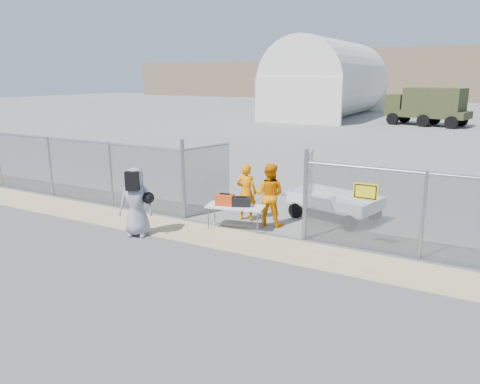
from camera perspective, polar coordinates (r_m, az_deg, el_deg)
The scene contains 13 objects.
ground at distance 12.21m, azimuth -4.56°, elevation -7.03°, with size 160.00×160.00×0.00m, color #525252.
tarmac_inside at distance 52.06m, azimuth 21.95°, elevation 8.26°, with size 160.00×80.00×0.01m, color gray.
dirt_strip at distance 13.00m, azimuth -2.13°, elevation -5.62°, with size 44.00×1.60×0.01m, color tan.
chain_link_fence at distance 13.51m, azimuth -0.00°, elevation 0.00°, with size 40.00×0.20×2.20m, color gray, non-canonical shape.
quonset_hangar at distance 52.11m, azimuth 10.84°, elevation 13.42°, with size 9.00×18.00×8.00m, color silver, non-canonical shape.
folding_table at distance 13.65m, azimuth -0.57°, elevation -3.11°, with size 1.66×0.69×0.71m, color white, non-canonical shape.
orange_bag at distance 13.58m, azimuth -1.86°, elevation -0.96°, with size 0.51×0.34×0.32m, color #DE4617.
black_duffel at distance 13.48m, azimuth 0.16°, elevation -1.20°, with size 0.53×0.31×0.25m, color black.
security_worker_left at distance 14.33m, azimuth 0.79°, elevation -0.06°, with size 0.65×0.43×1.78m, color #FE8500.
security_worker_right at distance 13.87m, azimuth 3.59°, elevation -0.33°, with size 0.92×0.71×1.89m, color #FE8500.
visitor at distance 13.27m, azimuth -12.53°, elevation -1.18°, with size 0.95×0.62×1.94m, color gray.
utility_trailer at distance 14.91m, azimuth 11.49°, elevation -1.62°, with size 3.49×1.80×0.85m, color white, non-canonical shape.
military_truck at distance 45.00m, azimuth 21.91°, elevation 9.60°, with size 6.90×2.55×3.29m, color #3A3E1E, non-canonical shape.
Camera 1 is at (6.31, -9.49, 4.39)m, focal length 35.00 mm.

